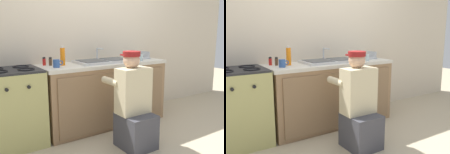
{
  "view_description": "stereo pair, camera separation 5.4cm",
  "coord_description": "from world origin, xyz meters",
  "views": [
    {
      "loc": [
        -1.81,
        -2.63,
        1.35
      ],
      "look_at": [
        0.0,
        0.1,
        0.71
      ],
      "focal_mm": 40.0,
      "sensor_mm": 36.0,
      "label": 1
    },
    {
      "loc": [
        -1.77,
        -2.66,
        1.35
      ],
      "look_at": [
        0.0,
        0.1,
        0.71
      ],
      "focal_mm": 40.0,
      "sensor_mm": 36.0,
      "label": 2
    }
  ],
  "objects": [
    {
      "name": "counter_cabinet",
      "position": [
        0.0,
        0.29,
        0.42
      ],
      "size": [
        1.77,
        0.62,
        0.85
      ],
      "color": "#997551",
      "rests_on": "ground_plane"
    },
    {
      "name": "coffee_mug",
      "position": [
        -0.73,
        0.21,
        0.94
      ],
      "size": [
        0.13,
        0.08,
        0.09
      ],
      "color": "#335699",
      "rests_on": "countertop"
    },
    {
      "name": "sink_double_basin",
      "position": [
        0.0,
        0.3,
        0.91
      ],
      "size": [
        0.8,
        0.44,
        0.19
      ],
      "color": "silver",
      "rests_on": "countertop"
    },
    {
      "name": "plumber_person",
      "position": [
        -0.09,
        -0.5,
        0.46
      ],
      "size": [
        0.42,
        0.61,
        1.1
      ],
      "color": "#3F3F47",
      "rests_on": "ground_plane"
    },
    {
      "name": "stove_range",
      "position": [
        -1.24,
        0.3,
        0.45
      ],
      "size": [
        0.63,
        0.62,
        0.92
      ],
      "color": "tan",
      "rests_on": "ground_plane"
    },
    {
      "name": "countertop",
      "position": [
        0.0,
        0.3,
        0.87
      ],
      "size": [
        1.81,
        0.62,
        0.04
      ],
      "primitive_type": "cube",
      "color": "beige",
      "rests_on": "counter_cabinet"
    },
    {
      "name": "ground_plane",
      "position": [
        0.0,
        0.0,
        0.0
      ],
      "size": [
        12.0,
        12.0,
        0.0
      ],
      "primitive_type": "plane",
      "color": "tan"
    },
    {
      "name": "dish_rack_tray",
      "position": [
        0.65,
        0.33,
        0.92
      ],
      "size": [
        0.28,
        0.22,
        0.11
      ],
      "color": "#B2B7BC",
      "rests_on": "countertop"
    },
    {
      "name": "soap_bottle_orange",
      "position": [
        -0.6,
        0.33,
        1.01
      ],
      "size": [
        0.06,
        0.06,
        0.25
      ],
      "color": "orange",
      "rests_on": "countertop"
    },
    {
      "name": "back_wall",
      "position": [
        0.0,
        0.65,
        1.25
      ],
      "size": [
        6.0,
        0.1,
        2.5
      ],
      "primitive_type": "cube",
      "color": "beige",
      "rests_on": "ground_plane"
    },
    {
      "name": "water_glass",
      "position": [
        0.52,
        0.13,
        0.94
      ],
      "size": [
        0.06,
        0.06,
        0.1
      ],
      "color": "#ADC6CC",
      "rests_on": "countertop"
    },
    {
      "name": "spice_bottle_red",
      "position": [
        -0.79,
        0.46,
        0.94
      ],
      "size": [
        0.04,
        0.04,
        0.1
      ],
      "color": "red",
      "rests_on": "countertop"
    },
    {
      "name": "spice_bottle_pepper",
      "position": [
        -0.73,
        0.4,
        0.94
      ],
      "size": [
        0.04,
        0.04,
        0.1
      ],
      "color": "#513823",
      "rests_on": "countertop"
    }
  ]
}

